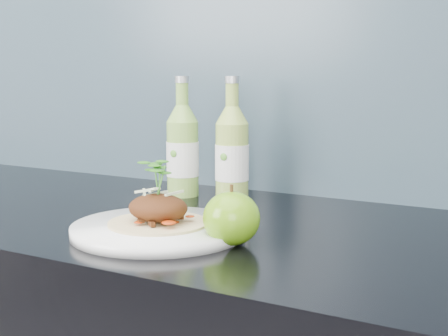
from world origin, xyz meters
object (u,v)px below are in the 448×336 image
at_px(cider_bottle_right, 232,154).
at_px(cider_bottle_left, 183,151).
at_px(green_apple, 231,218).
at_px(dinner_plate, 158,229).

bearing_deg(cider_bottle_right, cider_bottle_left, -156.69).
height_order(green_apple, cider_bottle_right, cider_bottle_right).
bearing_deg(green_apple, cider_bottle_right, 119.14).
bearing_deg(cider_bottle_right, green_apple, -40.26).
xyz_separation_m(dinner_plate, cider_bottle_left, (-0.14, 0.28, 0.08)).
bearing_deg(dinner_plate, green_apple, 1.93).
bearing_deg(dinner_plate, cider_bottle_left, 116.85).
relative_size(dinner_plate, green_apple, 3.41).
bearing_deg(cider_bottle_left, cider_bottle_right, -8.29).
xyz_separation_m(dinner_plate, green_apple, (0.12, 0.00, 0.03)).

